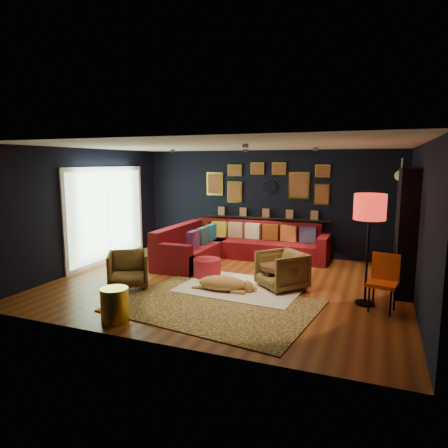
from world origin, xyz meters
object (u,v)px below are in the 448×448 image
(orange_chair, at_px, (384,278))
(armchair_right, at_px, (282,269))
(sectional, at_px, (231,246))
(pouf, at_px, (207,268))
(coffee_table, at_px, (279,270))
(armchair_left, at_px, (128,268))
(floor_lamp, at_px, (370,211))
(gold_stool, at_px, (115,305))
(dog, at_px, (223,281))

(orange_chair, bearing_deg, armchair_right, 176.48)
(sectional, height_order, pouf, sectional)
(sectional, distance_m, coffee_table, 2.43)
(armchair_left, height_order, floor_lamp, floor_lamp)
(gold_stool, height_order, floor_lamp, floor_lamp)
(sectional, height_order, armchair_right, sectional)
(armchair_left, xyz_separation_m, dog, (1.73, 0.37, -0.16))
(orange_chair, height_order, dog, orange_chair)
(dog, bearing_deg, sectional, 100.57)
(armchair_left, bearing_deg, coffee_table, -13.87)
(coffee_table, bearing_deg, orange_chair, -13.36)
(armchair_right, distance_m, dog, 1.11)
(orange_chair, bearing_deg, sectional, 157.85)
(sectional, distance_m, gold_stool, 4.17)
(sectional, bearing_deg, orange_chair, -33.48)
(coffee_table, height_order, armchair_left, armchair_left)
(coffee_table, bearing_deg, dog, -150.96)
(gold_stool, distance_m, orange_chair, 4.11)
(sectional, height_order, dog, sectional)
(sectional, xyz_separation_m, orange_chair, (3.38, -2.23, 0.20))
(pouf, bearing_deg, coffee_table, -7.75)
(coffee_table, relative_size, pouf, 1.87)
(coffee_table, bearing_deg, sectional, 131.64)
(dog, bearing_deg, armchair_right, 23.25)
(pouf, bearing_deg, armchair_right, -6.19)
(armchair_right, xyz_separation_m, orange_chair, (1.72, -0.46, 0.14))
(coffee_table, height_order, floor_lamp, floor_lamp)
(sectional, relative_size, pouf, 6.22)
(orange_chair, relative_size, dog, 0.74)
(dog, bearing_deg, pouf, 124.47)
(coffee_table, height_order, gold_stool, gold_stool)
(sectional, height_order, orange_chair, orange_chair)
(coffee_table, distance_m, gold_stool, 2.99)
(armchair_right, height_order, floor_lamp, floor_lamp)
(pouf, bearing_deg, orange_chair, -10.79)
(pouf, xyz_separation_m, floor_lamp, (3.02, -0.47, 1.32))
(coffee_table, height_order, armchair_right, armchair_right)
(pouf, relative_size, orange_chair, 0.62)
(gold_stool, relative_size, dog, 0.42)
(coffee_table, xyz_separation_m, floor_lamp, (1.50, -0.26, 1.17))
(coffee_table, xyz_separation_m, orange_chair, (1.76, -0.42, 0.16))
(gold_stool, bearing_deg, orange_chair, 27.97)
(gold_stool, relative_size, orange_chair, 0.57)
(coffee_table, bearing_deg, armchair_right, 41.04)
(armchair_left, relative_size, orange_chair, 0.82)
(pouf, xyz_separation_m, armchair_left, (-1.12, -1.08, 0.16))
(pouf, xyz_separation_m, gold_stool, (-0.34, -2.55, 0.04))
(armchair_left, xyz_separation_m, armchair_right, (2.68, 0.92, 0.02))
(sectional, relative_size, gold_stool, 6.77)
(gold_stool, relative_size, floor_lamp, 0.28)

